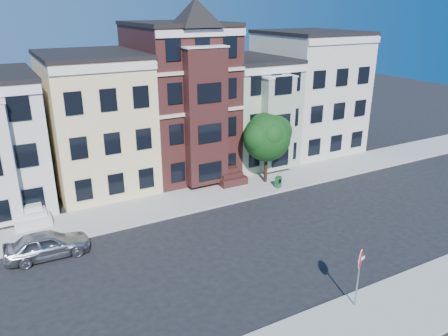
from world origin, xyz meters
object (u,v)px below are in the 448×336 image
newspaper_box (278,182)px  stop_sign (358,274)px  parked_car (47,244)px  street_tree (267,141)px

newspaper_box → stop_sign: bearing=-125.4°
parked_car → stop_sign: bearing=-132.1°
parked_car → newspaper_box: 17.24m
street_tree → newspaper_box: street_tree is taller
stop_sign → street_tree: bearing=59.7°
street_tree → parked_car: size_ratio=1.49×
stop_sign → newspaper_box: bearing=57.1°
street_tree → newspaper_box: 3.33m
parked_car → newspaper_box: parked_car is taller
newspaper_box → stop_sign: stop_sign is taller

